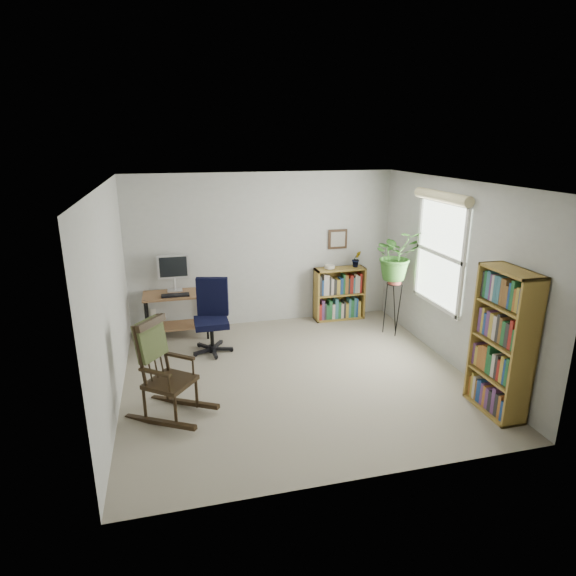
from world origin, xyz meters
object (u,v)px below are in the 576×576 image
object	(u,v)px
tall_bookshelf	(502,343)
rocking_chair	(169,369)
office_chair	(211,317)
desk	(177,315)
low_bookshelf	(339,294)

from	to	relation	value
tall_bookshelf	rocking_chair	bearing A→B (deg)	167.68
rocking_chair	office_chair	bearing A→B (deg)	17.18
desk	tall_bookshelf	world-z (taller)	tall_bookshelf
low_bookshelf	tall_bookshelf	size ratio (longest dim) A/B	0.54
rocking_chair	low_bookshelf	world-z (taller)	rocking_chair
rocking_chair	tall_bookshelf	xyz separation A→B (m)	(3.44, -0.75, 0.25)
desk	office_chair	size ratio (longest dim) A/B	0.90
office_chair	low_bookshelf	size ratio (longest dim) A/B	1.20
office_chair	tall_bookshelf	bearing A→B (deg)	-24.94
desk	tall_bookshelf	xyz separation A→B (m)	(3.32, -2.99, 0.47)
desk	office_chair	bearing A→B (deg)	-57.06
rocking_chair	tall_bookshelf	distance (m)	3.54
desk	tall_bookshelf	size ratio (longest dim) A/B	0.58
low_bookshelf	tall_bookshelf	bearing A→B (deg)	-77.46
office_chair	rocking_chair	xyz separation A→B (m)	(-0.58, -1.53, 0.03)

